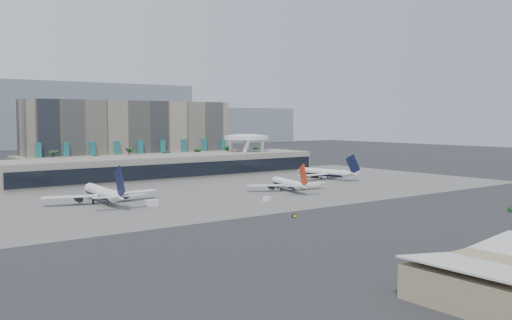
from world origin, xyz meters
TOP-DOWN VIEW (x-y plane):
  - ground at (0.00, 0.00)m, footprint 900.00×900.00m
  - apron_pad at (0.00, 55.00)m, footprint 260.00×130.00m
  - mountain_ridge at (27.88, 470.00)m, footprint 680.00×60.00m
  - hotel at (10.00, 174.41)m, footprint 140.00×30.00m
  - terminal at (0.00, 109.84)m, footprint 170.00×32.50m
  - saucer_structure at (55.00, 116.00)m, footprint 26.00×26.00m
  - palm_row at (7.00, 145.00)m, footprint 157.80×2.80m
  - airliner_left at (-60.86, 46.01)m, footprint 43.13×44.53m
  - airliner_centre at (16.84, 33.02)m, footprint 35.06×36.32m
  - airliner_right at (63.55, 58.21)m, footprint 37.40×38.84m
  - service_vehicle_a at (-49.28, 29.83)m, footprint 4.91×3.39m
  - service_vehicle_b at (-8.73, 15.05)m, footprint 3.31×2.37m
  - taxiway_sign at (-24.33, -19.14)m, footprint 2.21×0.49m

SIDE VIEW (x-z plane):
  - ground at x=0.00m, z-range 0.00..0.00m
  - apron_pad at x=0.00m, z-range 0.00..0.06m
  - taxiway_sign at x=-24.33m, z-range 0.00..0.99m
  - service_vehicle_b at x=-8.73m, z-range 0.00..1.54m
  - service_vehicle_a at x=-49.28m, z-range 0.00..2.18m
  - airliner_centre at x=16.84m, z-range -3.19..9.70m
  - airliner_right at x=63.55m, z-range -3.35..10.17m
  - airliner_left at x=-60.86m, z-range -3.81..11.56m
  - terminal at x=0.00m, z-range -0.73..13.77m
  - palm_row at x=7.00m, z-range 3.95..17.05m
  - hotel at x=10.00m, z-range -4.19..37.81m
  - saucer_structure at x=55.00m, z-range 7.51..29.40m
  - mountain_ridge at x=27.88m, z-range -5.11..64.89m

